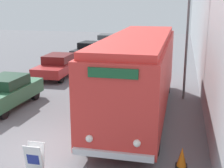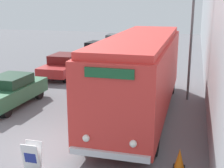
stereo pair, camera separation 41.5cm
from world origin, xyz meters
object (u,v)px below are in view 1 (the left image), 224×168
parked_car_mid (58,65)px  parked_car_far (90,50)px  sign_board (35,159)px  parked_car_distant (106,41)px  parked_car_near (6,92)px  vintage_bus (138,71)px  streetlamp (188,18)px  traffic_cone (182,157)px

parked_car_mid → parked_car_far: (0.16, 6.70, 0.01)m
sign_board → parked_car_distant: (-3.87, 24.62, 0.30)m
parked_car_near → parked_car_mid: size_ratio=0.93×
vintage_bus → parked_car_near: (-6.18, -0.44, -1.20)m
vintage_bus → parked_car_distant: bearing=107.7°
parked_car_near → parked_car_far: parked_car_near is taller
streetlamp → parked_car_far: bearing=129.1°
sign_board → traffic_cone: (4.19, 1.32, -0.14)m
vintage_bus → sign_board: bearing=-111.6°
streetlamp → parked_car_far: 13.13m
parked_car_far → traffic_cone: parked_car_far is taller
parked_car_far → parked_car_distant: size_ratio=0.88×
sign_board → traffic_cone: size_ratio=1.46×
parked_car_distant → parked_car_far: bearing=-93.8°
parked_car_near → parked_car_mid: 6.36m
parked_car_near → traffic_cone: bearing=-22.8°
streetlamp → parked_car_mid: bearing=158.8°
parked_car_distant → traffic_cone: (8.05, -23.29, -0.44)m
sign_board → parked_car_distant: bearing=98.9°
vintage_bus → traffic_cone: (1.97, -4.27, -1.64)m
sign_board → parked_car_near: (-3.97, 5.15, 0.30)m
parked_car_far → parked_car_mid: bearing=-85.8°
parked_car_mid → parked_car_far: same height
parked_car_mid → streetlamp: bearing=-21.6°
parked_car_distant → traffic_cone: size_ratio=7.65×
parked_car_far → traffic_cone: bearing=-59.1°
parked_car_near → parked_car_far: (0.17, 13.06, 0.01)m
vintage_bus → parked_car_mid: bearing=136.2°
sign_board → parked_car_far: 18.61m
vintage_bus → streetlamp: size_ratio=1.64×
traffic_cone → parked_car_mid: bearing=128.7°
vintage_bus → parked_car_mid: vintage_bus is taller
parked_car_near → traffic_cone: size_ratio=6.66×
streetlamp → parked_car_far: streetlamp is taller
streetlamp → parked_car_mid: (-8.17, 3.16, -3.32)m
parked_car_distant → streetlamp: bearing=-68.0°
sign_board → parked_car_mid: size_ratio=0.20×
parked_car_mid → traffic_cone: bearing=-51.8°
sign_board → parked_car_distant: size_ratio=0.19×
streetlamp → parked_car_mid: 9.37m
streetlamp → sign_board: bearing=-116.8°
vintage_bus → parked_car_near: size_ratio=2.42×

